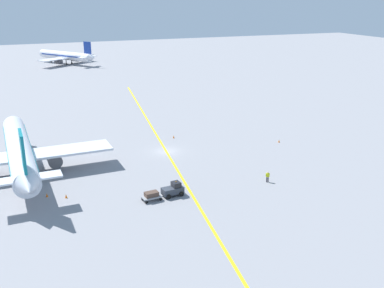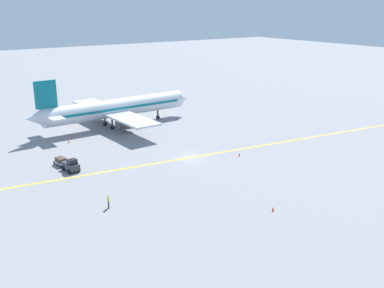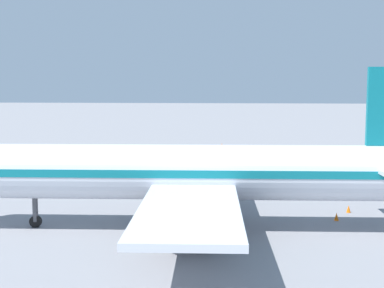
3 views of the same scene
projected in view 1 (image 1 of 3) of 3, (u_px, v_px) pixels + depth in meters
ground_plane at (166, 151)px, 80.45m from camera, size 400.00×400.00×0.00m
apron_yellow_centreline at (166, 151)px, 80.44m from camera, size 16.09×119.02×0.01m
airplane_at_gate at (19, 151)px, 69.38m from camera, size 28.18×35.50×10.60m
airplane_distant_taxiing at (66, 56)px, 178.83m from camera, size 23.20×27.57×9.54m
baggage_tug_dark at (173, 190)px, 62.61m from camera, size 3.15×2.05×2.11m
baggage_cart_trailing at (152, 195)px, 61.16m from camera, size 2.75×1.69×1.24m
ground_crew_worker at (268, 176)px, 67.08m from camera, size 0.54×0.35×1.68m
traffic_cone_near_nose at (47, 195)px, 62.38m from camera, size 0.32×0.32×0.55m
traffic_cone_mid_apron at (279, 141)px, 85.30m from camera, size 0.32×0.32×0.55m
traffic_cone_by_wingtip at (66, 196)px, 62.05m from camera, size 0.32×0.32×0.55m
traffic_cone_far_edge at (174, 137)px, 87.82m from camera, size 0.32×0.32×0.55m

